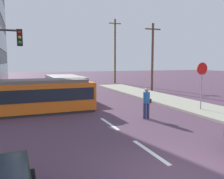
{
  "coord_description": "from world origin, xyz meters",
  "views": [
    {
      "loc": [
        -4.06,
        -4.96,
        3.06
      ],
      "look_at": [
        1.36,
        9.17,
        1.32
      ],
      "focal_mm": 38.67,
      "sensor_mm": 36.0,
      "label": 1
    }
  ],
  "objects_px": {
    "streetcar_tram": "(23,96)",
    "utility_pole_far": "(115,50)",
    "city_bus": "(65,85)",
    "pedestrian_crossing": "(147,101)",
    "utility_pole_mid": "(152,56)",
    "stop_sign": "(202,76)"
  },
  "relations": [
    {
      "from": "streetcar_tram",
      "to": "utility_pole_far",
      "type": "height_order",
      "value": "utility_pole_far"
    },
    {
      "from": "city_bus",
      "to": "pedestrian_crossing",
      "type": "bearing_deg",
      "value": -73.12
    },
    {
      "from": "pedestrian_crossing",
      "to": "utility_pole_far",
      "type": "bearing_deg",
      "value": 72.78
    },
    {
      "from": "utility_pole_mid",
      "to": "utility_pole_far",
      "type": "bearing_deg",
      "value": 92.24
    },
    {
      "from": "utility_pole_far",
      "to": "city_bus",
      "type": "bearing_deg",
      "value": -128.34
    },
    {
      "from": "utility_pole_far",
      "to": "pedestrian_crossing",
      "type": "bearing_deg",
      "value": -107.22
    },
    {
      "from": "streetcar_tram",
      "to": "city_bus",
      "type": "xyz_separation_m",
      "value": [
        3.43,
        5.34,
        0.04
      ]
    },
    {
      "from": "city_bus",
      "to": "stop_sign",
      "type": "height_order",
      "value": "stop_sign"
    },
    {
      "from": "streetcar_tram",
      "to": "utility_pole_far",
      "type": "bearing_deg",
      "value": 53.33
    },
    {
      "from": "pedestrian_crossing",
      "to": "stop_sign",
      "type": "height_order",
      "value": "stop_sign"
    },
    {
      "from": "city_bus",
      "to": "streetcar_tram",
      "type": "bearing_deg",
      "value": -122.77
    },
    {
      "from": "stop_sign",
      "to": "pedestrian_crossing",
      "type": "bearing_deg",
      "value": -172.93
    },
    {
      "from": "city_bus",
      "to": "utility_pole_far",
      "type": "bearing_deg",
      "value": 51.66
    },
    {
      "from": "city_bus",
      "to": "pedestrian_crossing",
      "type": "relative_size",
      "value": 3.46
    },
    {
      "from": "streetcar_tram",
      "to": "utility_pole_mid",
      "type": "xyz_separation_m",
      "value": [
        13.0,
        7.28,
        2.66
      ]
    },
    {
      "from": "utility_pole_mid",
      "to": "utility_pole_far",
      "type": "height_order",
      "value": "utility_pole_far"
    },
    {
      "from": "pedestrian_crossing",
      "to": "stop_sign",
      "type": "relative_size",
      "value": 0.58
    },
    {
      "from": "stop_sign",
      "to": "utility_pole_mid",
      "type": "relative_size",
      "value": 0.41
    },
    {
      "from": "stop_sign",
      "to": "utility_pole_mid",
      "type": "height_order",
      "value": "utility_pole_mid"
    },
    {
      "from": "city_bus",
      "to": "pedestrian_crossing",
      "type": "distance_m",
      "value": 9.52
    },
    {
      "from": "stop_sign",
      "to": "utility_pole_far",
      "type": "distance_m",
      "value": 20.51
    },
    {
      "from": "utility_pole_mid",
      "to": "pedestrian_crossing",
      "type": "bearing_deg",
      "value": -121.62
    }
  ]
}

